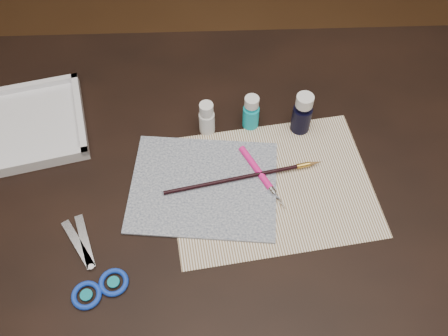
{
  "coord_description": "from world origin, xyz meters",
  "views": [
    {
      "loc": [
        -0.02,
        -0.54,
        1.59
      ],
      "look_at": [
        0.0,
        0.0,
        0.8
      ],
      "focal_mm": 40.0,
      "sensor_mm": 36.0,
      "label": 1
    }
  ],
  "objects_px": {
    "scissors": "(84,261)",
    "palette_tray": "(30,124)",
    "paper": "(271,186)",
    "canvas": "(204,186)",
    "paint_bottle_white": "(207,118)",
    "paint_bottle_navy": "(302,113)",
    "paint_bottle_cyan": "(251,112)"
  },
  "relations": [
    {
      "from": "scissors",
      "to": "palette_tray",
      "type": "distance_m",
      "value": 0.35
    },
    {
      "from": "scissors",
      "to": "paper",
      "type": "bearing_deg",
      "value": -99.91
    },
    {
      "from": "canvas",
      "to": "palette_tray",
      "type": "xyz_separation_m",
      "value": [
        -0.37,
        0.16,
        0.01
      ]
    },
    {
      "from": "paint_bottle_white",
      "to": "paint_bottle_navy",
      "type": "relative_size",
      "value": 0.81
    },
    {
      "from": "paper",
      "to": "canvas",
      "type": "distance_m",
      "value": 0.13
    },
    {
      "from": "paint_bottle_navy",
      "to": "paper",
      "type": "bearing_deg",
      "value": -117.17
    },
    {
      "from": "paint_bottle_white",
      "to": "palette_tray",
      "type": "relative_size",
      "value": 0.35
    },
    {
      "from": "paint_bottle_cyan",
      "to": "paint_bottle_navy",
      "type": "relative_size",
      "value": 0.84
    },
    {
      "from": "paint_bottle_white",
      "to": "paint_bottle_cyan",
      "type": "height_order",
      "value": "paint_bottle_cyan"
    },
    {
      "from": "scissors",
      "to": "canvas",
      "type": "bearing_deg",
      "value": -88.09
    },
    {
      "from": "paint_bottle_white",
      "to": "palette_tray",
      "type": "distance_m",
      "value": 0.38
    },
    {
      "from": "paint_bottle_white",
      "to": "palette_tray",
      "type": "xyz_separation_m",
      "value": [
        -0.38,
        0.02,
        -0.03
      ]
    },
    {
      "from": "paper",
      "to": "palette_tray",
      "type": "distance_m",
      "value": 0.53
    },
    {
      "from": "canvas",
      "to": "paint_bottle_navy",
      "type": "bearing_deg",
      "value": 34.35
    },
    {
      "from": "scissors",
      "to": "palette_tray",
      "type": "relative_size",
      "value": 0.9
    },
    {
      "from": "paint_bottle_white",
      "to": "scissors",
      "type": "bearing_deg",
      "value": -127.47
    },
    {
      "from": "paper",
      "to": "paint_bottle_cyan",
      "type": "relative_size",
      "value": 4.71
    },
    {
      "from": "canvas",
      "to": "paint_bottle_navy",
      "type": "distance_m",
      "value": 0.26
    },
    {
      "from": "paint_bottle_white",
      "to": "paint_bottle_cyan",
      "type": "relative_size",
      "value": 0.96
    },
    {
      "from": "paint_bottle_white",
      "to": "palette_tray",
      "type": "height_order",
      "value": "paint_bottle_white"
    },
    {
      "from": "paint_bottle_white",
      "to": "paint_bottle_cyan",
      "type": "bearing_deg",
      "value": 6.73
    },
    {
      "from": "paint_bottle_cyan",
      "to": "scissors",
      "type": "height_order",
      "value": "paint_bottle_cyan"
    },
    {
      "from": "paper",
      "to": "palette_tray",
      "type": "height_order",
      "value": "palette_tray"
    },
    {
      "from": "paint_bottle_white",
      "to": "palette_tray",
      "type": "bearing_deg",
      "value": 177.3
    },
    {
      "from": "paint_bottle_cyan",
      "to": "scissors",
      "type": "distance_m",
      "value": 0.44
    },
    {
      "from": "paper",
      "to": "paint_bottle_white",
      "type": "bearing_deg",
      "value": 130.33
    },
    {
      "from": "canvas",
      "to": "palette_tray",
      "type": "distance_m",
      "value": 0.4
    },
    {
      "from": "paint_bottle_navy",
      "to": "palette_tray",
      "type": "height_order",
      "value": "paint_bottle_navy"
    },
    {
      "from": "canvas",
      "to": "scissors",
      "type": "xyz_separation_m",
      "value": [
        -0.22,
        -0.15,
        0.0
      ]
    },
    {
      "from": "canvas",
      "to": "paint_bottle_cyan",
      "type": "height_order",
      "value": "paint_bottle_cyan"
    },
    {
      "from": "paper",
      "to": "canvas",
      "type": "bearing_deg",
      "value": 179.23
    },
    {
      "from": "paint_bottle_white",
      "to": "paint_bottle_navy",
      "type": "xyz_separation_m",
      "value": [
        0.2,
        -0.0,
        0.01
      ]
    }
  ]
}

